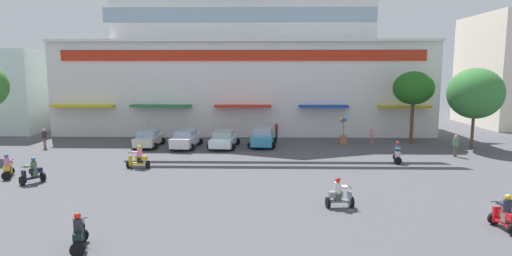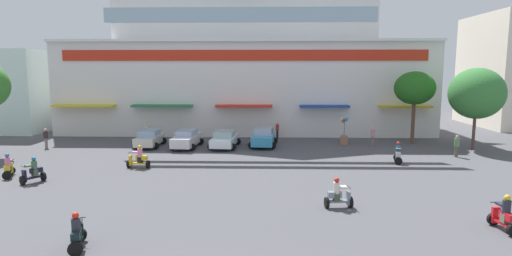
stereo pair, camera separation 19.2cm
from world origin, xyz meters
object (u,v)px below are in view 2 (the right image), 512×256
Objects in this scene: scooter_rider_2 at (398,154)px; scooter_rider_7 at (338,195)px; scooter_rider_1 at (504,216)px; scooter_rider_4 at (8,168)px; pedestrian_1 at (373,135)px; scooter_rider_3 at (33,172)px; balloon_vendor_cart at (344,132)px; parked_car_3 at (263,137)px; pedestrian_0 at (147,130)px; pedestrian_4 at (46,137)px; plaza_tree_1 at (415,88)px; plaza_tree_3 at (477,93)px; scooter_rider_5 at (139,159)px; parked_car_2 at (225,139)px; scooter_rider_0 at (77,234)px; parked_car_0 at (150,138)px; pedestrian_2 at (457,145)px; parked_car_1 at (187,139)px; pedestrian_3 at (277,129)px.

scooter_rider_7 is at bearing -120.62° from scooter_rider_2.
scooter_rider_4 is (-25.34, 7.75, -0.03)m from scooter_rider_1.
scooter_rider_1 is at bearing -88.21° from pedestrian_1.
scooter_rider_3 reaches higher than scooter_rider_4.
balloon_vendor_cart is at bearing 98.39° from scooter_rider_1.
pedestrian_1 reaches higher than parked_car_3.
pedestrian_0 is 1.00× the size of pedestrian_4.
scooter_rider_2 is (9.53, -5.96, -0.18)m from parked_car_3.
plaza_tree_1 is 5.61m from pedestrian_1.
plaza_tree_3 reaches higher than parked_car_3.
plaza_tree_3 reaches higher than pedestrian_0.
plaza_tree_1 is 23.88m from scooter_rider_5.
scooter_rider_7 is (6.98, -15.19, -0.13)m from parked_car_2.
scooter_rider_0 is 0.98× the size of scooter_rider_5.
plaza_tree_1 is 4.20× the size of scooter_rider_3.
plaza_tree_3 is 4.12× the size of pedestrian_1.
scooter_rider_5 is at bearing -79.35° from parked_car_0.
pedestrian_4 is at bearing 175.42° from pedestrian_2.
scooter_rider_1 is 0.61× the size of balloon_vendor_cart.
parked_car_0 is at bearing 178.14° from parked_car_2.
balloon_vendor_cart is (18.02, -1.99, 0.14)m from pedestrian_0.
pedestrian_0 is (-4.55, 3.92, 0.17)m from parked_car_1.
parked_car_3 is 1.60× the size of balloon_vendor_cart.
plaza_tree_3 is at bearing -30.46° from plaza_tree_1.
scooter_rider_1 is 26.50m from scooter_rider_4.
pedestrian_4 is at bearing 170.28° from scooter_rider_2.
scooter_rider_4 is 0.92× the size of pedestrian_4.
pedestrian_3 is at bearing 111.23° from scooter_rider_1.
parked_car_3 is 20.95m from scooter_rider_1.
parked_car_2 is 2.87× the size of scooter_rider_1.
scooter_rider_5 is at bearing -153.99° from pedestrian_1.
pedestrian_0 reaches higher than pedestrian_4.
pedestrian_3 reaches higher than scooter_rider_7.
parked_car_1 is 21.18m from pedestrian_2.
plaza_tree_3 is 4.04× the size of pedestrian_2.
parked_car_0 is 2.63× the size of scooter_rider_1.
parked_car_2 is 2.96× the size of scooter_rider_2.
parked_car_0 is 8.53m from pedestrian_4.
pedestrian_4 reaches higher than scooter_rider_0.
scooter_rider_3 is (-3.53, -11.50, -0.10)m from parked_car_0.
scooter_rider_1 is 12.47m from scooter_rider_2.
parked_car_2 is 15.79m from scooter_rider_4.
balloon_vendor_cart reaches higher than parked_car_0.
scooter_rider_5 is at bearing -34.47° from pedestrian_4.
parked_car_1 is 1.12× the size of parked_car_3.
parked_car_3 is at bearing 147.95° from scooter_rider_2.
pedestrian_3 reaches higher than scooter_rider_4.
parked_car_2 is 13.87m from scooter_rider_2.
pedestrian_2 is at bearing 38.55° from scooter_rider_0.
scooter_rider_5 reaches higher than parked_car_0.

